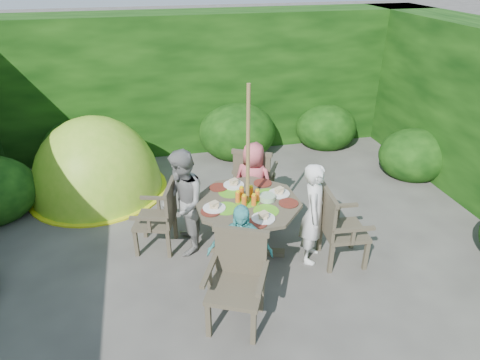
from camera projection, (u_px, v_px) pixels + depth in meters
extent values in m
plane|color=#42403B|center=(249.00, 267.00, 5.24)|extent=(60.00, 60.00, 0.00)
cube|color=black|center=(199.00, 82.00, 8.09)|extent=(9.00, 1.00, 2.50)
cylinder|color=#3B3426|center=(247.00, 229.00, 5.32)|extent=(0.13, 0.13, 0.72)
cube|color=#3B3426|center=(247.00, 251.00, 5.47)|extent=(0.94, 0.42, 0.06)
cube|color=#3B3426|center=(247.00, 251.00, 5.47)|extent=(0.42, 0.94, 0.06)
cylinder|color=#3B3426|center=(247.00, 203.00, 5.14)|extent=(1.69, 1.69, 0.04)
cylinder|color=#59B31E|center=(226.00, 208.00, 4.98)|extent=(0.30, 0.30, 0.00)
cylinder|color=#59B31E|center=(266.00, 211.00, 4.94)|extent=(0.30, 0.30, 0.00)
cylinder|color=#59B31E|center=(230.00, 192.00, 5.32)|extent=(0.30, 0.30, 0.00)
cylinder|color=#59B31E|center=(268.00, 194.00, 5.27)|extent=(0.30, 0.30, 0.00)
cylinder|color=#59B31E|center=(248.00, 201.00, 5.13)|extent=(0.30, 0.30, 0.00)
cylinder|color=white|center=(279.00, 193.00, 5.27)|extent=(0.27, 0.27, 0.01)
cylinder|color=white|center=(234.00, 185.00, 5.47)|extent=(0.27, 0.27, 0.01)
cylinder|color=white|center=(214.00, 208.00, 4.97)|extent=(0.27, 0.27, 0.01)
cylinder|color=white|center=(263.00, 218.00, 4.78)|extent=(0.27, 0.27, 0.01)
cylinder|color=#AE250B|center=(289.00, 203.00, 5.08)|extent=(0.23, 0.23, 0.01)
cylinder|color=#AE250B|center=(263.00, 183.00, 5.52)|extent=(0.23, 0.23, 0.01)
cylinder|color=#AE250B|center=(219.00, 187.00, 5.42)|extent=(0.23, 0.23, 0.01)
cylinder|color=#AE250B|center=(211.00, 211.00, 4.91)|extent=(0.23, 0.23, 0.01)
cylinder|color=#AE250B|center=(257.00, 223.00, 4.70)|extent=(0.23, 0.23, 0.01)
cylinder|color=#489238|center=(267.00, 198.00, 5.14)|extent=(0.19, 0.19, 0.06)
cylinder|color=olive|center=(248.00, 177.00, 4.97)|extent=(0.06, 0.06, 2.20)
cube|color=#3B3426|center=(344.00, 231.00, 5.17)|extent=(0.54, 0.56, 0.05)
cube|color=#3B3426|center=(366.00, 255.00, 5.11)|extent=(0.05, 0.05, 0.42)
cube|color=#3B3426|center=(353.00, 234.00, 5.49)|extent=(0.05, 0.05, 0.42)
cube|color=#3B3426|center=(331.00, 258.00, 5.06)|extent=(0.05, 0.05, 0.42)
cube|color=#3B3426|center=(320.00, 237.00, 5.44)|extent=(0.05, 0.05, 0.42)
cube|color=#3B3426|center=(327.00, 214.00, 5.02)|extent=(0.09, 0.52, 0.50)
cube|color=#3B3426|center=(354.00, 230.00, 4.85)|extent=(0.50, 0.09, 0.04)
cube|color=#3B3426|center=(339.00, 206.00, 5.30)|extent=(0.50, 0.09, 0.04)
cube|color=#3B3426|center=(155.00, 221.00, 5.42)|extent=(0.59, 0.60, 0.05)
cube|color=#3B3426|center=(145.00, 224.00, 5.71)|extent=(0.06, 0.06, 0.39)
cube|color=#3B3426|center=(136.00, 243.00, 5.34)|extent=(0.06, 0.06, 0.39)
cube|color=#3B3426|center=(175.00, 226.00, 5.69)|extent=(0.06, 0.06, 0.39)
cube|color=#3B3426|center=(169.00, 244.00, 5.32)|extent=(0.06, 0.06, 0.39)
cube|color=#3B3426|center=(171.00, 204.00, 5.29)|extent=(0.17, 0.48, 0.47)
cube|color=#3B3426|center=(158.00, 198.00, 5.55)|extent=(0.46, 0.18, 0.04)
cube|color=#3B3426|center=(148.00, 219.00, 5.12)|extent=(0.46, 0.18, 0.04)
cube|color=#3B3426|center=(255.00, 180.00, 6.32)|extent=(0.70, 0.69, 0.05)
cube|color=#3B3426|center=(272.00, 188.00, 6.57)|extent=(0.07, 0.07, 0.43)
cube|color=#3B3426|center=(244.00, 184.00, 6.67)|extent=(0.07, 0.07, 0.43)
cube|color=#3B3426|center=(266.00, 202.00, 6.18)|extent=(0.07, 0.07, 0.43)
cube|color=#3B3426|center=(237.00, 198.00, 6.28)|extent=(0.07, 0.07, 0.43)
cube|color=#3B3426|center=(252.00, 170.00, 5.98)|extent=(0.49, 0.28, 0.51)
cube|color=#3B3426|center=(273.00, 170.00, 6.17)|extent=(0.28, 0.47, 0.04)
cube|color=#3B3426|center=(238.00, 166.00, 6.28)|extent=(0.28, 0.47, 0.04)
cube|color=#3B3426|center=(236.00, 290.00, 4.25)|extent=(0.70, 0.69, 0.05)
cube|color=#3B3426|center=(208.00, 320.00, 4.20)|extent=(0.07, 0.07, 0.43)
cube|color=#3B3426|center=(253.00, 327.00, 4.12)|extent=(0.07, 0.07, 0.43)
cube|color=#3B3426|center=(220.00, 289.00, 4.59)|extent=(0.07, 0.07, 0.43)
cube|color=#3B3426|center=(261.00, 295.00, 4.51)|extent=(0.07, 0.07, 0.43)
cube|color=#3B3426|center=(241.00, 253.00, 4.33)|extent=(0.50, 0.26, 0.51)
cube|color=#3B3426|center=(209.00, 270.00, 4.20)|extent=(0.26, 0.48, 0.04)
cube|color=#3B3426|center=(263.00, 278.00, 4.10)|extent=(0.26, 0.48, 0.04)
imported|color=white|center=(314.00, 214.00, 5.11)|extent=(0.50, 0.56, 1.30)
imported|color=gray|center=(183.00, 203.00, 5.25)|extent=(0.57, 0.70, 1.37)
imported|color=#D25662|center=(253.00, 183.00, 5.92)|extent=(0.69, 0.64, 1.18)
imported|color=#53C2C1|center=(240.00, 254.00, 4.51)|extent=(0.75, 0.44, 1.20)
ellipsoid|color=#83C425|center=(100.00, 191.00, 6.92)|extent=(2.42, 2.42, 2.47)
ellipsoid|color=black|center=(108.00, 211.00, 6.37)|extent=(0.76, 0.51, 0.85)
cylinder|color=yellow|center=(99.00, 190.00, 6.92)|extent=(2.16, 2.16, 0.03)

